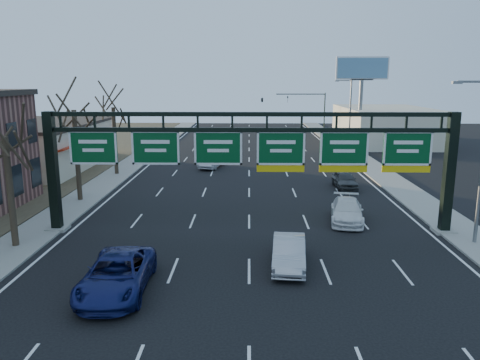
{
  "coord_description": "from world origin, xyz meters",
  "views": [
    {
      "loc": [
        -0.04,
        -19.06,
        8.99
      ],
      "look_at": [
        -0.55,
        7.89,
        3.2
      ],
      "focal_mm": 35.0,
      "sensor_mm": 36.0,
      "label": 1
    }
  ],
  "objects_px": {
    "sign_gantry": "(252,156)",
    "car_blue_suv": "(117,274)",
    "car_silver_sedan": "(289,252)",
    "car_white_wagon": "(347,211)"
  },
  "relations": [
    {
      "from": "car_white_wagon",
      "to": "car_silver_sedan",
      "type": "bearing_deg",
      "value": -110.4
    },
    {
      "from": "sign_gantry",
      "to": "car_silver_sedan",
      "type": "distance_m",
      "value": 6.92
    },
    {
      "from": "sign_gantry",
      "to": "car_blue_suv",
      "type": "height_order",
      "value": "sign_gantry"
    },
    {
      "from": "car_blue_suv",
      "to": "car_silver_sedan",
      "type": "relative_size",
      "value": 1.29
    },
    {
      "from": "car_silver_sedan",
      "to": "car_blue_suv",
      "type": "bearing_deg",
      "value": -154.13
    },
    {
      "from": "sign_gantry",
      "to": "car_blue_suv",
      "type": "bearing_deg",
      "value": -124.98
    },
    {
      "from": "car_silver_sedan",
      "to": "car_white_wagon",
      "type": "bearing_deg",
      "value": 64.83
    },
    {
      "from": "sign_gantry",
      "to": "car_blue_suv",
      "type": "relative_size",
      "value": 4.3
    },
    {
      "from": "sign_gantry",
      "to": "car_silver_sedan",
      "type": "xyz_separation_m",
      "value": [
        1.79,
        -5.43,
        -3.9
      ]
    },
    {
      "from": "car_blue_suv",
      "to": "car_silver_sedan",
      "type": "height_order",
      "value": "car_blue_suv"
    }
  ]
}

